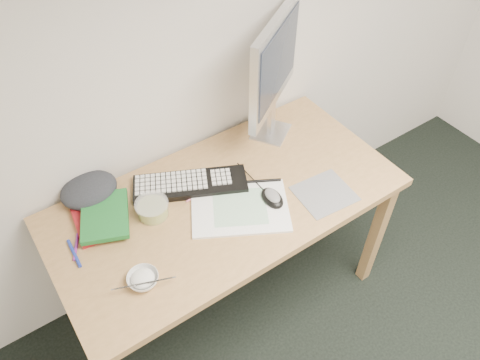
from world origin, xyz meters
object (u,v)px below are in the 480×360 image
at_px(desk, 226,211).
at_px(rice_bowl, 143,279).
at_px(monitor, 275,66).
at_px(keyboard, 190,184).
at_px(sketchpad, 240,208).

height_order(desk, rice_bowl, rice_bowl).
relative_size(desk, monitor, 2.48).
height_order(keyboard, rice_bowl, rice_bowl).
bearing_deg(desk, rice_bowl, -159.67).
bearing_deg(rice_bowl, monitor, 24.95).
bearing_deg(desk, monitor, 29.81).
xyz_separation_m(sketchpad, rice_bowl, (-0.46, -0.09, 0.01)).
bearing_deg(monitor, sketchpad, -174.82).
relative_size(sketchpad, monitor, 0.67).
bearing_deg(sketchpad, desk, 130.23).
bearing_deg(desk, keyboard, 122.62).
xyz_separation_m(monitor, rice_bowl, (-0.83, -0.39, -0.34)).
relative_size(sketchpad, rice_bowl, 3.47).
xyz_separation_m(keyboard, monitor, (0.47, 0.09, 0.34)).
distance_m(desk, rice_bowl, 0.48).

